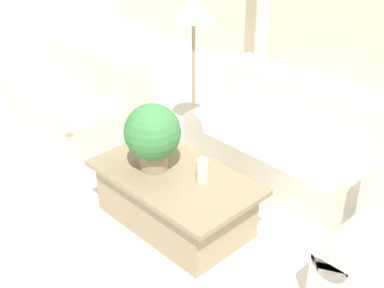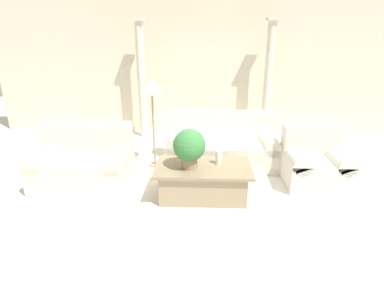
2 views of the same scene
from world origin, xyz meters
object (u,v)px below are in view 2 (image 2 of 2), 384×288
at_px(coffee_table, 203,181).
at_px(potted_plant, 189,147).
at_px(floor_lamp, 152,91).
at_px(loveseat, 84,161).
at_px(sofa_long, 221,144).
at_px(armchair, 314,162).

bearing_deg(coffee_table, potted_plant, -166.80).
xyz_separation_m(potted_plant, floor_lamp, (-0.68, 1.11, 0.57)).
xyz_separation_m(loveseat, potted_plant, (1.68, -0.41, 0.42)).
bearing_deg(loveseat, floor_lamp, 35.02).
bearing_deg(loveseat, coffee_table, -10.97).
relative_size(sofa_long, loveseat, 1.37).
relative_size(floor_lamp, armchair, 1.69).
bearing_deg(floor_lamp, potted_plant, -58.56).
bearing_deg(loveseat, potted_plant, -13.70).
distance_m(sofa_long, coffee_table, 1.28).
bearing_deg(armchair, floor_lamp, 167.79).
distance_m(potted_plant, armchair, 2.05).
xyz_separation_m(sofa_long, floor_lamp, (-1.20, -0.17, 0.99)).
height_order(potted_plant, floor_lamp, floor_lamp).
distance_m(potted_plant, floor_lamp, 1.42).
relative_size(sofa_long, potted_plant, 3.47).
height_order(loveseat, floor_lamp, floor_lamp).
xyz_separation_m(sofa_long, armchair, (1.41, -0.73, -0.00)).
height_order(sofa_long, loveseat, same).
xyz_separation_m(coffee_table, armchair, (1.73, 0.50, 0.12)).
height_order(sofa_long, coffee_table, sofa_long).
bearing_deg(loveseat, armchair, 2.14).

